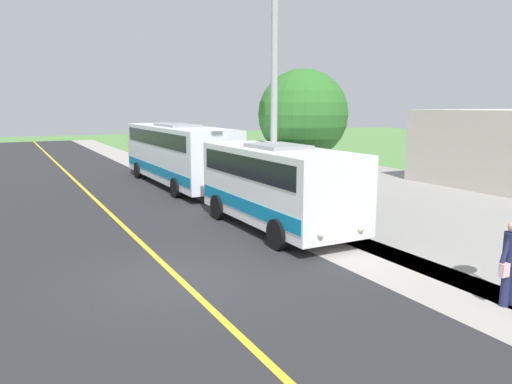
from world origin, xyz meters
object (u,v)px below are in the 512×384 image
at_px(pedestrian_with_bags, 511,261).
at_px(street_light_pole, 271,88).
at_px(transit_bus_rear, 178,152).
at_px(shuttle_bus_front, 277,183).
at_px(tree_curbside, 303,115).

xyz_separation_m(pedestrian_with_bags, street_light_pole, (0.64, -8.84, 3.71)).
distance_m(transit_bus_rear, street_light_pole, 9.60).
bearing_deg(pedestrian_with_bags, transit_bus_rear, -86.97).
height_order(transit_bus_rear, street_light_pole, street_light_pole).
relative_size(transit_bus_rear, street_light_pole, 1.27).
bearing_deg(pedestrian_with_bags, shuttle_bus_front, -82.83).
distance_m(transit_bus_rear, tree_curbside, 8.09).
bearing_deg(shuttle_bus_front, street_light_pole, -108.03).
xyz_separation_m(shuttle_bus_front, tree_curbside, (-2.86, -2.87, 2.15)).
relative_size(shuttle_bus_front, street_light_pole, 0.82).
height_order(transit_bus_rear, tree_curbside, tree_curbside).
height_order(shuttle_bus_front, tree_curbside, tree_curbside).
bearing_deg(tree_curbside, transit_bus_rear, -68.84).
height_order(pedestrian_with_bags, tree_curbside, tree_curbside).
bearing_deg(transit_bus_rear, shuttle_bus_front, 89.85).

